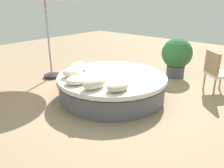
{
  "coord_description": "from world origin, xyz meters",
  "views": [
    {
      "loc": [
        -3.58,
        -3.08,
        2.09
      ],
      "look_at": [
        0.0,
        0.0,
        0.31
      ],
      "focal_mm": 36.61,
      "sensor_mm": 36.0,
      "label": 1
    }
  ],
  "objects_px": {
    "throw_pillow_0": "(79,67)",
    "planter": "(177,55)",
    "round_bed": "(112,86)",
    "throw_pillow_2": "(76,80)",
    "patio_chair": "(216,70)",
    "throw_pillow_3": "(94,83)",
    "throw_pillow_1": "(73,72)",
    "throw_pillow_4": "(118,86)"
  },
  "relations": [
    {
      "from": "throw_pillow_0",
      "to": "throw_pillow_3",
      "type": "xyz_separation_m",
      "value": [
        -0.55,
        -1.04,
        0.01
      ]
    },
    {
      "from": "throw_pillow_1",
      "to": "throw_pillow_2",
      "type": "bearing_deg",
      "value": -122.72
    },
    {
      "from": "throw_pillow_4",
      "to": "patio_chair",
      "type": "height_order",
      "value": "patio_chair"
    },
    {
      "from": "round_bed",
      "to": "throw_pillow_2",
      "type": "relative_size",
      "value": 5.41
    },
    {
      "from": "throw_pillow_0",
      "to": "throw_pillow_4",
      "type": "distance_m",
      "value": 1.48
    },
    {
      "from": "throw_pillow_3",
      "to": "planter",
      "type": "relative_size",
      "value": 0.48
    },
    {
      "from": "throw_pillow_1",
      "to": "throw_pillow_4",
      "type": "relative_size",
      "value": 0.98
    },
    {
      "from": "throw_pillow_1",
      "to": "throw_pillow_0",
      "type": "bearing_deg",
      "value": 31.77
    },
    {
      "from": "round_bed",
      "to": "planter",
      "type": "distance_m",
      "value": 2.31
    },
    {
      "from": "throw_pillow_0",
      "to": "throw_pillow_4",
      "type": "height_order",
      "value": "throw_pillow_0"
    },
    {
      "from": "throw_pillow_0",
      "to": "planter",
      "type": "height_order",
      "value": "planter"
    },
    {
      "from": "throw_pillow_2",
      "to": "throw_pillow_1",
      "type": "bearing_deg",
      "value": 57.28
    },
    {
      "from": "throw_pillow_1",
      "to": "patio_chair",
      "type": "xyz_separation_m",
      "value": [
        2.36,
        -2.19,
        -0.06
      ]
    },
    {
      "from": "throw_pillow_1",
      "to": "patio_chair",
      "type": "relative_size",
      "value": 0.49
    },
    {
      "from": "round_bed",
      "to": "throw_pillow_0",
      "type": "distance_m",
      "value": 0.9
    },
    {
      "from": "round_bed",
      "to": "planter",
      "type": "relative_size",
      "value": 2.19
    },
    {
      "from": "planter",
      "to": "patio_chair",
      "type": "bearing_deg",
      "value": -112.44
    },
    {
      "from": "throw_pillow_0",
      "to": "throw_pillow_1",
      "type": "bearing_deg",
      "value": -148.23
    },
    {
      "from": "throw_pillow_2",
      "to": "patio_chair",
      "type": "xyz_separation_m",
      "value": [
        2.6,
        -1.82,
        -0.03
      ]
    },
    {
      "from": "patio_chair",
      "to": "planter",
      "type": "distance_m",
      "value": 1.3
    },
    {
      "from": "planter",
      "to": "throw_pillow_3",
      "type": "bearing_deg",
      "value": 176.72
    },
    {
      "from": "round_bed",
      "to": "throw_pillow_2",
      "type": "height_order",
      "value": "throw_pillow_2"
    },
    {
      "from": "throw_pillow_1",
      "to": "throw_pillow_3",
      "type": "bearing_deg",
      "value": -102.71
    },
    {
      "from": "throw_pillow_0",
      "to": "planter",
      "type": "distance_m",
      "value": 2.77
    },
    {
      "from": "throw_pillow_2",
      "to": "planter",
      "type": "bearing_deg",
      "value": -11.25
    },
    {
      "from": "throw_pillow_1",
      "to": "throw_pillow_4",
      "type": "xyz_separation_m",
      "value": [
        0.02,
        -1.22,
        -0.02
      ]
    },
    {
      "from": "throw_pillow_2",
      "to": "throw_pillow_3",
      "type": "relative_size",
      "value": 0.85
    },
    {
      "from": "throw_pillow_3",
      "to": "throw_pillow_2",
      "type": "bearing_deg",
      "value": 97.27
    },
    {
      "from": "throw_pillow_2",
      "to": "patio_chair",
      "type": "height_order",
      "value": "patio_chair"
    },
    {
      "from": "planter",
      "to": "throw_pillow_0",
      "type": "bearing_deg",
      "value": 153.97
    },
    {
      "from": "round_bed",
      "to": "throw_pillow_2",
      "type": "xyz_separation_m",
      "value": [
        -0.86,
        0.19,
        0.32
      ]
    },
    {
      "from": "throw_pillow_1",
      "to": "throw_pillow_3",
      "type": "relative_size",
      "value": 0.92
    },
    {
      "from": "throw_pillow_3",
      "to": "planter",
      "type": "xyz_separation_m",
      "value": [
        3.04,
        -0.17,
        -0.01
      ]
    },
    {
      "from": "throw_pillow_4",
      "to": "planter",
      "type": "xyz_separation_m",
      "value": [
        2.84,
        0.23,
        0.01
      ]
    },
    {
      "from": "round_bed",
      "to": "throw_pillow_3",
      "type": "distance_m",
      "value": 0.91
    },
    {
      "from": "throw_pillow_1",
      "to": "throw_pillow_2",
      "type": "relative_size",
      "value": 1.08
    },
    {
      "from": "throw_pillow_1",
      "to": "throw_pillow_3",
      "type": "height_order",
      "value": "throw_pillow_3"
    },
    {
      "from": "patio_chair",
      "to": "planter",
      "type": "height_order",
      "value": "planter"
    },
    {
      "from": "throw_pillow_3",
      "to": "round_bed",
      "type": "bearing_deg",
      "value": 17.54
    },
    {
      "from": "throw_pillow_2",
      "to": "planter",
      "type": "height_order",
      "value": "planter"
    },
    {
      "from": "throw_pillow_0",
      "to": "throw_pillow_2",
      "type": "height_order",
      "value": "throw_pillow_0"
    },
    {
      "from": "throw_pillow_0",
      "to": "planter",
      "type": "bearing_deg",
      "value": -26.03
    }
  ]
}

